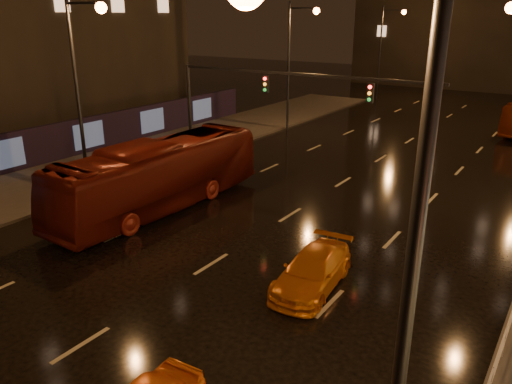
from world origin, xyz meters
TOP-DOWN VIEW (x-y plane):
  - ground at (0.00, 20.00)m, footprint 140.00×140.00m
  - sidewalk_left at (-13.50, 15.00)m, footprint 7.00×70.00m
  - hoarding_left at (-17.20, 12.00)m, footprint 0.30×46.00m
  - traffic_signal at (-5.06, 20.00)m, footprint 15.31×0.32m
  - streetlight_right at (8.92, 2.00)m, footprint 2.64×0.50m
  - bus_red at (-5.79, 13.31)m, footprint 3.00×12.10m
  - taxi_far at (4.00, 10.63)m, footprint 2.22×4.53m

SIDE VIEW (x-z plane):
  - ground at x=0.00m, z-range 0.00..0.00m
  - sidewalk_left at x=-13.50m, z-range 0.00..0.15m
  - taxi_far at x=4.00m, z-range 0.00..1.27m
  - hoarding_left at x=-17.20m, z-range 0.00..2.50m
  - bus_red at x=-5.79m, z-range 0.00..3.36m
  - traffic_signal at x=-5.06m, z-range 1.64..7.84m
  - streetlight_right at x=8.92m, z-range 1.43..11.43m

